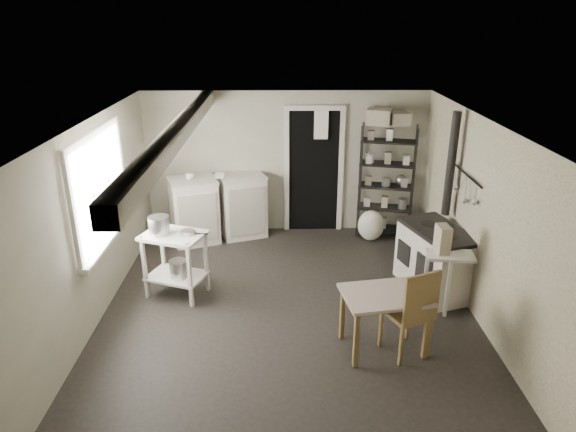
{
  "coord_description": "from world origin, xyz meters",
  "views": [
    {
      "loc": [
        -0.09,
        -5.51,
        3.41
      ],
      "look_at": [
        0.0,
        0.3,
        1.1
      ],
      "focal_mm": 32.0,
      "sensor_mm": 36.0,
      "label": 1
    }
  ],
  "objects_px": {
    "shelf_rack": "(386,180)",
    "stove": "(436,259)",
    "stockpot": "(159,227)",
    "base_cabinets": "(218,210)",
    "work_table": "(384,318)",
    "flour_sack": "(371,226)",
    "chair": "(407,312)",
    "prep_table": "(176,266)"
  },
  "relations": [
    {
      "from": "shelf_rack",
      "to": "stove",
      "type": "relative_size",
      "value": 1.67
    },
    {
      "from": "stockpot",
      "to": "base_cabinets",
      "type": "xyz_separation_m",
      "value": [
        0.51,
        1.83,
        -0.48
      ]
    },
    {
      "from": "stockpot",
      "to": "shelf_rack",
      "type": "height_order",
      "value": "shelf_rack"
    },
    {
      "from": "stockpot",
      "to": "work_table",
      "type": "xyz_separation_m",
      "value": [
        2.6,
        -1.19,
        -0.56
      ]
    },
    {
      "from": "shelf_rack",
      "to": "flour_sack",
      "type": "distance_m",
      "value": 0.77
    },
    {
      "from": "stove",
      "to": "flour_sack",
      "type": "relative_size",
      "value": 2.18
    },
    {
      "from": "stockpot",
      "to": "stove",
      "type": "distance_m",
      "value": 3.55
    },
    {
      "from": "stove",
      "to": "flour_sack",
      "type": "distance_m",
      "value": 1.69
    },
    {
      "from": "shelf_rack",
      "to": "flour_sack",
      "type": "relative_size",
      "value": 3.64
    },
    {
      "from": "stockpot",
      "to": "chair",
      "type": "bearing_deg",
      "value": -24.0
    },
    {
      "from": "prep_table",
      "to": "shelf_rack",
      "type": "height_order",
      "value": "shelf_rack"
    },
    {
      "from": "prep_table",
      "to": "shelf_rack",
      "type": "xyz_separation_m",
      "value": [
        3.01,
        1.87,
        0.55
      ]
    },
    {
      "from": "chair",
      "to": "shelf_rack",
      "type": "bearing_deg",
      "value": 59.32
    },
    {
      "from": "prep_table",
      "to": "flour_sack",
      "type": "height_order",
      "value": "prep_table"
    },
    {
      "from": "chair",
      "to": "work_table",
      "type": "bearing_deg",
      "value": 140.01
    },
    {
      "from": "base_cabinets",
      "to": "shelf_rack",
      "type": "bearing_deg",
      "value": -18.63
    },
    {
      "from": "prep_table",
      "to": "base_cabinets",
      "type": "distance_m",
      "value": 1.87
    },
    {
      "from": "stockpot",
      "to": "base_cabinets",
      "type": "distance_m",
      "value": 1.96
    },
    {
      "from": "prep_table",
      "to": "stockpot",
      "type": "height_order",
      "value": "stockpot"
    },
    {
      "from": "stockpot",
      "to": "chair",
      "type": "xyz_separation_m",
      "value": [
        2.83,
        -1.26,
        -0.45
      ]
    },
    {
      "from": "prep_table",
      "to": "work_table",
      "type": "relative_size",
      "value": 0.96
    },
    {
      "from": "prep_table",
      "to": "work_table",
      "type": "bearing_deg",
      "value": -25.98
    },
    {
      "from": "shelf_rack",
      "to": "chair",
      "type": "distance_m",
      "value": 3.17
    },
    {
      "from": "shelf_rack",
      "to": "work_table",
      "type": "bearing_deg",
      "value": -88.3
    },
    {
      "from": "stockpot",
      "to": "flour_sack",
      "type": "bearing_deg",
      "value": 29.42
    },
    {
      "from": "stockpot",
      "to": "stove",
      "type": "xyz_separation_m",
      "value": [
        3.52,
        0.08,
        -0.5
      ]
    },
    {
      "from": "shelf_rack",
      "to": "flour_sack",
      "type": "xyz_separation_m",
      "value": [
        -0.24,
        -0.2,
        -0.71
      ]
    },
    {
      "from": "stockpot",
      "to": "flour_sack",
      "type": "relative_size",
      "value": 0.56
    },
    {
      "from": "work_table",
      "to": "base_cabinets",
      "type": "bearing_deg",
      "value": 124.71
    },
    {
      "from": "prep_table",
      "to": "base_cabinets",
      "type": "xyz_separation_m",
      "value": [
        0.34,
        1.84,
        0.06
      ]
    },
    {
      "from": "stockpot",
      "to": "base_cabinets",
      "type": "height_order",
      "value": "stockpot"
    },
    {
      "from": "base_cabinets",
      "to": "stockpot",
      "type": "bearing_deg",
      "value": -124.7
    },
    {
      "from": "base_cabinets",
      "to": "work_table",
      "type": "height_order",
      "value": "base_cabinets"
    },
    {
      "from": "prep_table",
      "to": "stove",
      "type": "distance_m",
      "value": 3.35
    },
    {
      "from": "stockpot",
      "to": "shelf_rack",
      "type": "relative_size",
      "value": 0.15
    },
    {
      "from": "stove",
      "to": "shelf_rack",
      "type": "bearing_deg",
      "value": 82.93
    },
    {
      "from": "stockpot",
      "to": "stove",
      "type": "bearing_deg",
      "value": 1.26
    },
    {
      "from": "flour_sack",
      "to": "chair",
      "type": "bearing_deg",
      "value": -92.34
    },
    {
      "from": "stove",
      "to": "chair",
      "type": "bearing_deg",
      "value": -135.01
    },
    {
      "from": "stockpot",
      "to": "chair",
      "type": "distance_m",
      "value": 3.13
    },
    {
      "from": "prep_table",
      "to": "stove",
      "type": "relative_size",
      "value": 0.78
    },
    {
      "from": "base_cabinets",
      "to": "work_table",
      "type": "bearing_deg",
      "value": -74.55
    }
  ]
}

